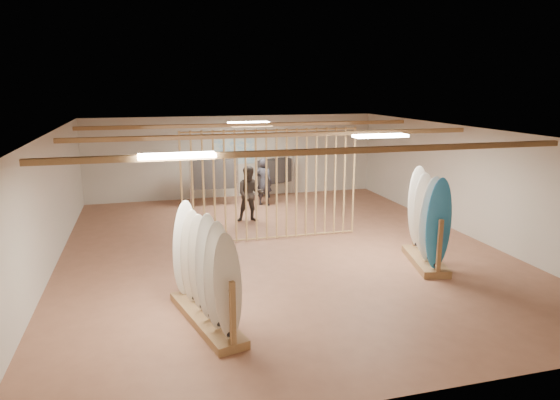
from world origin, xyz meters
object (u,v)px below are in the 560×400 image
object	(u,v)px
shopper_a	(264,179)
shopper_b	(250,190)
rack_left	(205,286)
rack_right	(427,234)
clothing_rack_a	(214,174)
clothing_rack_b	(275,171)

from	to	relation	value
shopper_a	shopper_b	size ratio (longest dim) A/B	0.97
rack_left	rack_right	bearing A→B (deg)	2.48
rack_left	shopper_a	bearing A→B (deg)	55.63
clothing_rack_a	rack_right	bearing A→B (deg)	-56.45
shopper_a	clothing_rack_a	bearing A→B (deg)	27.38
rack_left	shopper_a	world-z (taller)	rack_left
clothing_rack_a	shopper_b	xyz separation A→B (m)	(0.73, -2.16, -0.14)
shopper_b	clothing_rack_a	bearing A→B (deg)	115.69
rack_left	rack_right	world-z (taller)	rack_right
clothing_rack_a	shopper_a	size ratio (longest dim) A/B	0.92
rack_right	clothing_rack_a	xyz separation A→B (m)	(-3.69, 6.59, 0.35)
rack_right	rack_left	bearing A→B (deg)	-149.13
rack_right	clothing_rack_b	bearing A→B (deg)	115.82
clothing_rack_a	clothing_rack_b	bearing A→B (deg)	20.61
rack_right	clothing_rack_a	distance (m)	7.56
rack_left	clothing_rack_b	size ratio (longest dim) A/B	1.63
clothing_rack_a	rack_left	bearing A→B (deg)	-94.58
clothing_rack_a	shopper_b	world-z (taller)	shopper_b
rack_left	clothing_rack_a	world-z (taller)	rack_left
rack_left	clothing_rack_a	size ratio (longest dim) A/B	1.45
shopper_a	shopper_b	xyz separation A→B (m)	(-0.84, -1.82, 0.03)
shopper_a	shopper_b	world-z (taller)	shopper_b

